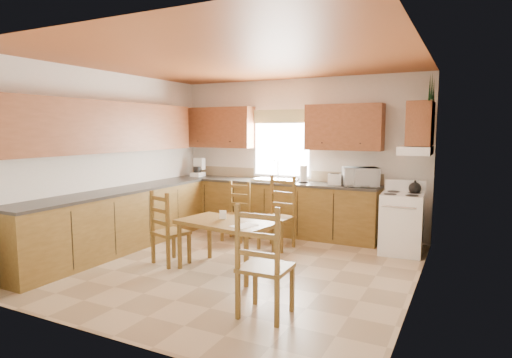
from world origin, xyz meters
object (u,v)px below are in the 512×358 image
at_px(chair_far_right, 276,213).
at_px(chair_far_left, 236,212).
at_px(dining_table, 226,246).
at_px(chair_near_right, 266,260).
at_px(stove, 401,224).
at_px(chair_near_left, 171,228).
at_px(microwave, 360,177).

bearing_deg(chair_far_right, chair_far_left, 176.16).
bearing_deg(chair_far_left, dining_table, -68.05).
height_order(chair_near_right, chair_far_right, chair_near_right).
relative_size(stove, dining_table, 0.71).
distance_m(dining_table, chair_near_left, 0.85).
relative_size(stove, chair_far_right, 0.79).
bearing_deg(chair_far_right, dining_table, -90.17).
relative_size(chair_near_left, chair_far_left, 1.05).
relative_size(stove, chair_far_left, 0.91).
bearing_deg(stove, dining_table, -139.23).
bearing_deg(stove, microwave, 153.68).
distance_m(chair_near_left, chair_far_right, 1.65).
bearing_deg(chair_near_left, dining_table, -158.27).
distance_m(stove, dining_table, 2.65).
bearing_deg(chair_near_left, stove, -127.55).
relative_size(microwave, chair_far_left, 0.53).
distance_m(chair_near_left, chair_near_right, 2.07).
height_order(dining_table, chair_far_right, chair_far_right).
height_order(dining_table, chair_near_right, chair_near_right).
height_order(microwave, chair_far_right, microwave).
bearing_deg(microwave, dining_table, -143.33).
bearing_deg(dining_table, chair_far_left, 124.34).
bearing_deg(stove, chair_near_right, -110.71).
relative_size(dining_table, chair_far_left, 1.28).
bearing_deg(chair_far_left, stove, 7.08).
height_order(dining_table, chair_near_left, chair_near_left).
bearing_deg(chair_near_left, chair_far_right, -109.09).
distance_m(chair_far_left, chair_far_right, 0.81).
bearing_deg(chair_near_right, dining_table, -44.50).
xyz_separation_m(microwave, chair_near_right, (-0.18, -3.11, -0.51)).
bearing_deg(chair_far_right, stove, 25.17).
bearing_deg(dining_table, microwave, 70.09).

